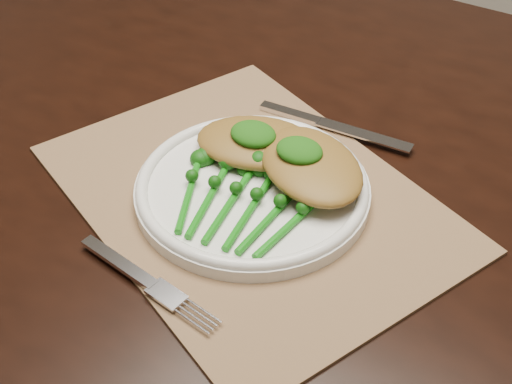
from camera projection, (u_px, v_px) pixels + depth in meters
The scene contains 10 objects.
dining_table at pixel (269, 325), 1.11m from camera, with size 1.61×0.92×0.75m.
placemat at pixel (249, 196), 0.77m from camera, with size 0.43×0.32×0.00m, color brown.
dinner_plate at pixel (252, 188), 0.76m from camera, with size 0.25×0.25×0.02m.
knife at pixel (319, 122), 0.86m from camera, with size 0.20×0.02×0.01m.
fork at pixel (156, 287), 0.66m from camera, with size 0.17×0.04×0.01m.
chicken_fillet_left at pixel (257, 143), 0.79m from camera, with size 0.14×0.09×0.03m, color olive.
chicken_fillet_right at pixel (311, 165), 0.75m from camera, with size 0.14×0.10×0.03m, color olive.
pesto_dollop_left at pixel (253, 134), 0.77m from camera, with size 0.05×0.04×0.02m, color #0F4209.
pesto_dollop_right at pixel (299, 150), 0.74m from camera, with size 0.05×0.04×0.02m, color #0F4209.
broccolini_bundle at pixel (239, 207), 0.72m from camera, with size 0.15×0.17×0.04m.
Camera 1 is at (0.30, -0.49, 1.26)m, focal length 50.00 mm.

